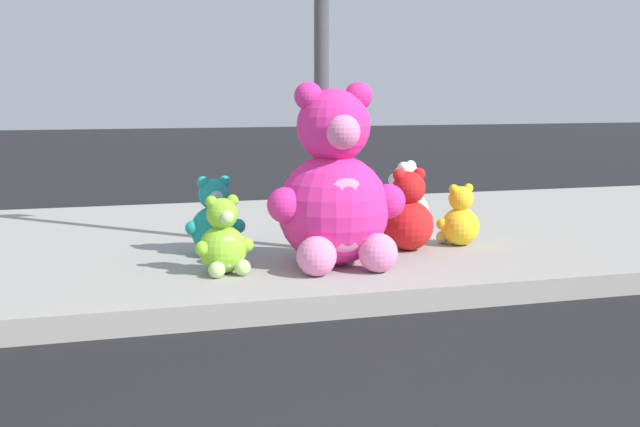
{
  "coord_description": "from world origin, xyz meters",
  "views": [
    {
      "loc": [
        -0.83,
        -1.54,
        1.33
      ],
      "look_at": [
        0.74,
        3.6,
        0.55
      ],
      "focal_mm": 46.72,
      "sensor_mm": 36.0,
      "label": 1
    }
  ],
  "objects_px": {
    "plush_white": "(404,205)",
    "plush_yellow": "(459,221)",
    "plush_red": "(407,217)",
    "plush_teal": "(215,223)",
    "plush_pink_large": "(335,193)",
    "plush_lime": "(223,242)",
    "sign_pole": "(322,21)"
  },
  "relations": [
    {
      "from": "plush_teal",
      "to": "plush_white",
      "type": "xyz_separation_m",
      "value": [
        1.66,
        0.37,
        0.02
      ]
    },
    {
      "from": "sign_pole",
      "to": "plush_lime",
      "type": "relative_size",
      "value": 6.16
    },
    {
      "from": "plush_white",
      "to": "sign_pole",
      "type": "bearing_deg",
      "value": -152.52
    },
    {
      "from": "plush_pink_large",
      "to": "plush_lime",
      "type": "bearing_deg",
      "value": -178.04
    },
    {
      "from": "plush_red",
      "to": "plush_teal",
      "type": "bearing_deg",
      "value": 169.04
    },
    {
      "from": "sign_pole",
      "to": "plush_teal",
      "type": "relative_size",
      "value": 5.55
    },
    {
      "from": "plush_pink_large",
      "to": "plush_yellow",
      "type": "distance_m",
      "value": 1.3
    },
    {
      "from": "plush_yellow",
      "to": "plush_red",
      "type": "bearing_deg",
      "value": -172.09
    },
    {
      "from": "sign_pole",
      "to": "plush_white",
      "type": "bearing_deg",
      "value": 27.48
    },
    {
      "from": "sign_pole",
      "to": "plush_pink_large",
      "type": "height_order",
      "value": "sign_pole"
    },
    {
      "from": "plush_pink_large",
      "to": "plush_teal",
      "type": "height_order",
      "value": "plush_pink_large"
    },
    {
      "from": "plush_red",
      "to": "sign_pole",
      "type": "bearing_deg",
      "value": 162.77
    },
    {
      "from": "sign_pole",
      "to": "plush_pink_large",
      "type": "relative_size",
      "value": 2.55
    },
    {
      "from": "plush_red",
      "to": "plush_lime",
      "type": "distance_m",
      "value": 1.54
    },
    {
      "from": "sign_pole",
      "to": "plush_pink_large",
      "type": "bearing_deg",
      "value": -98.15
    },
    {
      "from": "plush_red",
      "to": "plush_yellow",
      "type": "height_order",
      "value": "plush_red"
    },
    {
      "from": "plush_pink_large",
      "to": "plush_white",
      "type": "height_order",
      "value": "plush_pink_large"
    },
    {
      "from": "plush_pink_large",
      "to": "plush_red",
      "type": "distance_m",
      "value": 0.85
    },
    {
      "from": "plush_teal",
      "to": "plush_yellow",
      "type": "xyz_separation_m",
      "value": [
        1.89,
        -0.21,
        -0.04
      ]
    },
    {
      "from": "plush_white",
      "to": "plush_yellow",
      "type": "relative_size",
      "value": 1.28
    },
    {
      "from": "plush_lime",
      "to": "plush_yellow",
      "type": "bearing_deg",
      "value": 14.0
    },
    {
      "from": "plush_lime",
      "to": "plush_teal",
      "type": "bearing_deg",
      "value": 84.6
    },
    {
      "from": "sign_pole",
      "to": "plush_lime",
      "type": "xyz_separation_m",
      "value": [
        -0.86,
        -0.61,
        -1.49
      ]
    },
    {
      "from": "plush_pink_large",
      "to": "plush_yellow",
      "type": "relative_size",
      "value": 2.6
    },
    {
      "from": "plush_red",
      "to": "plush_yellow",
      "type": "distance_m",
      "value": 0.48
    },
    {
      "from": "plush_white",
      "to": "plush_lime",
      "type": "bearing_deg",
      "value": -148.4
    },
    {
      "from": "sign_pole",
      "to": "plush_white",
      "type": "relative_size",
      "value": 5.16
    },
    {
      "from": "plush_white",
      "to": "plush_lime",
      "type": "height_order",
      "value": "plush_white"
    },
    {
      "from": "plush_white",
      "to": "plush_yellow",
      "type": "distance_m",
      "value": 0.62
    },
    {
      "from": "sign_pole",
      "to": "plush_lime",
      "type": "distance_m",
      "value": 1.83
    },
    {
      "from": "plush_pink_large",
      "to": "plush_lime",
      "type": "xyz_separation_m",
      "value": [
        -0.78,
        -0.03,
        -0.29
      ]
    },
    {
      "from": "plush_yellow",
      "to": "plush_white",
      "type": "bearing_deg",
      "value": 111.06
    }
  ]
}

